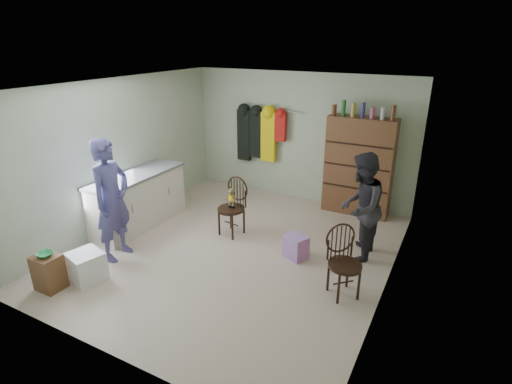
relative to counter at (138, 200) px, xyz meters
The scene contains 13 objects.
ground_plane 2.01m from the counter, ahead, with size 5.00×5.00×0.00m, color beige.
room_walls 2.30m from the counter, 15.25° to the left, with size 5.00×5.00×5.00m.
counter is the anchor object (origin of this frame).
stool 2.04m from the counter, 81.40° to the right, with size 0.34×0.29×0.48m, color brown.
bowl 2.02m from the counter, 81.40° to the right, with size 0.20×0.20×0.05m, color #26A759.
plastic_tub 1.75m from the counter, 70.73° to the right, with size 0.43×0.40×0.40m, color white.
chair_front 1.69m from the counter, 16.85° to the left, with size 0.50×0.50×0.98m.
chair_far 3.72m from the counter, ahead, with size 0.59×0.59×0.94m.
striped_bag 2.87m from the counter, ahead, with size 0.34×0.26×0.35m, color pink.
person_left 1.15m from the counter, 64.31° to the right, with size 0.66×0.44×1.82m, color #4D4B8A.
person_right 3.73m from the counter, 10.49° to the left, with size 0.79×0.61×1.62m, color #2D2B33.
dresser 3.96m from the counter, 35.69° to the left, with size 1.20×0.39×2.08m.
coat_rack 2.74m from the counter, 64.76° to the left, with size 1.42×0.12×1.09m.
Camera 1 is at (2.83, -4.68, 3.12)m, focal length 28.00 mm.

